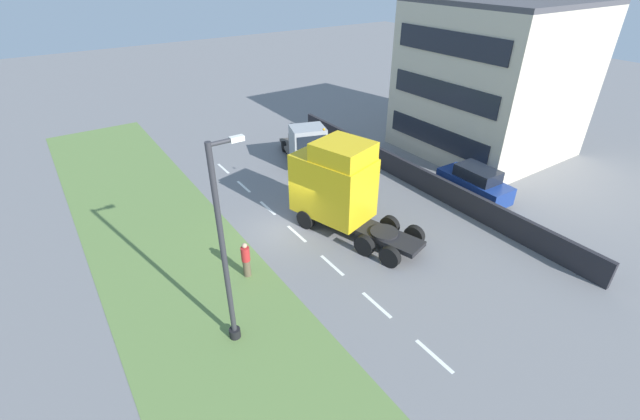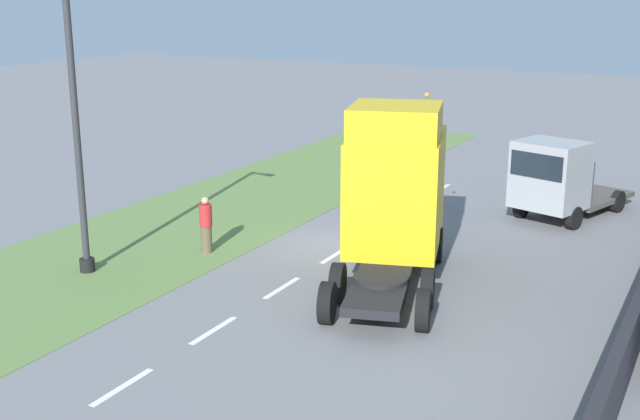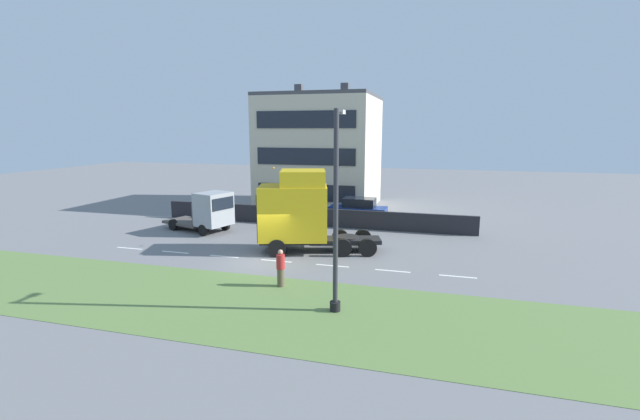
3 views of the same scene
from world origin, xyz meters
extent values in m
plane|color=slate|center=(0.00, 0.00, 0.00)|extent=(120.00, 120.00, 0.00)
cube|color=#607F42|center=(-6.00, 0.00, 0.01)|extent=(7.00, 44.00, 0.01)
cube|color=white|center=(0.00, -10.30, 0.00)|extent=(0.16, 1.80, 0.00)
cube|color=white|center=(0.00, -7.10, 0.00)|extent=(0.16, 1.80, 0.00)
cube|color=white|center=(0.00, -3.90, 0.00)|extent=(0.16, 1.80, 0.00)
cube|color=white|center=(0.00, -0.70, 0.00)|extent=(0.16, 1.80, 0.00)
cube|color=white|center=(0.00, 2.50, 0.00)|extent=(0.16, 1.80, 0.00)
cube|color=white|center=(0.00, 5.70, 0.00)|extent=(0.16, 1.80, 0.00)
cube|color=white|center=(0.00, 8.90, 0.00)|extent=(0.16, 1.80, 0.00)
cube|color=black|center=(2.54, -2.54, 0.67)|extent=(3.34, 7.24, 0.24)
cube|color=gold|center=(2.08, -1.00, 2.37)|extent=(3.52, 4.47, 3.16)
cube|color=black|center=(1.52, 0.91, 1.67)|extent=(2.06, 0.66, 1.77)
cube|color=black|center=(1.52, 0.91, 3.06)|extent=(2.18, 0.70, 1.01)
cube|color=gold|center=(2.25, -1.56, 4.40)|extent=(3.01, 3.12, 0.90)
sphere|color=orange|center=(2.41, 0.32, 4.92)|extent=(0.14, 0.14, 0.14)
cylinder|color=black|center=(2.99, -4.08, 0.85)|extent=(1.72, 1.72, 0.12)
cylinder|color=black|center=(0.72, -0.47, 0.52)|extent=(0.60, 1.09, 1.04)
cylinder|color=black|center=(2.94, 0.18, 0.52)|extent=(0.60, 1.09, 1.04)
cylinder|color=black|center=(1.78, -4.06, 0.52)|extent=(0.60, 1.09, 1.04)
cylinder|color=black|center=(4.00, -3.41, 0.52)|extent=(0.60, 1.09, 1.04)
cylinder|color=black|center=(2.18, -5.43, 0.52)|extent=(0.60, 1.09, 1.04)
cylinder|color=black|center=(4.40, -4.78, 0.52)|extent=(0.60, 1.09, 1.04)
cube|color=#999EA3|center=(4.93, 5.84, 1.73)|extent=(2.66, 2.43, 2.30)
cube|color=black|center=(4.64, 4.94, 2.19)|extent=(1.85, 0.63, 0.83)
cube|color=#4C4742|center=(5.74, 8.35, 0.49)|extent=(3.14, 3.94, 0.18)
cube|color=#4C4742|center=(5.23, 6.76, 1.38)|extent=(2.12, 0.77, 1.61)
cylinder|color=black|center=(5.90, 5.53, 0.40)|extent=(0.47, 0.84, 0.80)
cylinder|color=black|center=(3.96, 6.15, 0.40)|extent=(0.47, 0.84, 0.80)
cylinder|color=black|center=(6.87, 8.54, 0.40)|extent=(0.47, 0.84, 0.80)
cylinder|color=black|center=(4.93, 9.16, 0.40)|extent=(0.47, 0.84, 0.80)
cylinder|color=black|center=(-5.61, -5.40, 0.20)|extent=(0.43, 0.43, 0.40)
cylinder|color=#2D2D33|center=(-5.61, -5.40, 3.96)|extent=(0.19, 0.19, 7.92)
cylinder|color=brown|center=(-3.61, -2.34, 0.43)|extent=(0.34, 0.34, 0.86)
cylinder|color=#B22626|center=(-3.61, -2.34, 1.20)|extent=(0.39, 0.39, 0.68)
sphere|color=tan|center=(-3.61, -2.34, 1.65)|extent=(0.23, 0.23, 0.23)
camera|label=1|loc=(-9.39, -16.76, 12.53)|focal=24.00mm
camera|label=2|loc=(10.51, -21.49, 7.80)|focal=45.00mm
camera|label=3|loc=(-21.26, -9.11, 7.15)|focal=24.00mm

